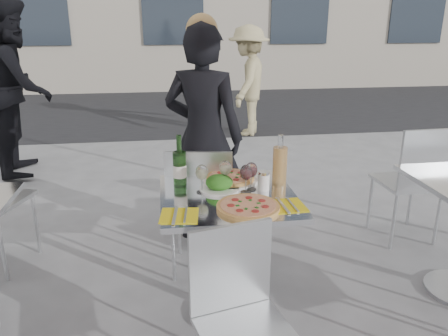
{
  "coord_description": "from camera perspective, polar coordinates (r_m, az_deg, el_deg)",
  "views": [
    {
      "loc": [
        -0.32,
        -2.14,
        1.63
      ],
      "look_at": [
        0.0,
        0.15,
        0.85
      ],
      "focal_mm": 35.0,
      "sensor_mm": 36.0,
      "label": 1
    }
  ],
  "objects": [
    {
      "name": "ground",
      "position": [
        2.71,
        0.47,
        -18.31
      ],
      "size": [
        80.0,
        80.0,
        0.0
      ],
      "primitive_type": "plane",
      "color": "slate"
    },
    {
      "name": "street_asphalt",
      "position": [
        8.8,
        -5.86,
        7.93
      ],
      "size": [
        24.0,
        5.0,
        0.0
      ],
      "primitive_type": "cube",
      "color": "black",
      "rests_on": "ground"
    },
    {
      "name": "main_table",
      "position": [
        2.43,
        0.5,
        -8.1
      ],
      "size": [
        0.72,
        0.72,
        0.75
      ],
      "color": "#B7BABF",
      "rests_on": "ground"
    },
    {
      "name": "chair_far",
      "position": [
        2.81,
        -3.12,
        -4.41
      ],
      "size": [
        0.47,
        0.48,
        0.9
      ],
      "rotation": [
        0.0,
        0.0,
        2.99
      ],
      "color": "silver",
      "rests_on": "ground"
    },
    {
      "name": "chair_near",
      "position": [
        1.93,
        2.07,
        -17.74
      ],
      "size": [
        0.46,
        0.46,
        0.83
      ],
      "rotation": [
        0.0,
        0.0,
        0.24
      ],
      "color": "silver",
      "rests_on": "ground"
    },
    {
      "name": "side_chair_rfar",
      "position": [
        3.52,
        23.71,
        -0.91
      ],
      "size": [
        0.43,
        0.45,
        0.92
      ],
      "rotation": [
        0.0,
        0.0,
        3.17
      ],
      "color": "silver",
      "rests_on": "ground"
    },
    {
      "name": "woman_diner",
      "position": [
        3.23,
        -2.69,
        4.03
      ],
      "size": [
        0.7,
        0.6,
        1.63
      ],
      "primitive_type": "imported",
      "rotation": [
        0.0,
        0.0,
        2.73
      ],
      "color": "black",
      "rests_on": "ground"
    },
    {
      "name": "pedestrian_a",
      "position": [
        5.31,
        -25.38,
        9.48
      ],
      "size": [
        0.83,
        1.01,
        1.89
      ],
      "primitive_type": "imported",
      "rotation": [
        0.0,
        0.0,
        1.7
      ],
      "color": "black",
      "rests_on": "ground"
    },
    {
      "name": "pedestrian_b",
      "position": [
        6.51,
        3.15,
        11.25
      ],
      "size": [
        0.93,
        1.17,
        1.59
      ],
      "primitive_type": "imported",
      "rotation": [
        0.0,
        0.0,
        4.32
      ],
      "color": "tan",
      "rests_on": "ground"
    },
    {
      "name": "pizza_near",
      "position": [
        2.17,
        3.17,
        -5.05
      ],
      "size": [
        0.32,
        0.32,
        0.02
      ],
      "color": "#DBA755",
      "rests_on": "main_table"
    },
    {
      "name": "pizza_far",
      "position": [
        2.53,
        0.82,
        -1.37
      ],
      "size": [
        0.32,
        0.32,
        0.03
      ],
      "color": "white",
      "rests_on": "main_table"
    },
    {
      "name": "salad_plate",
      "position": [
        2.39,
        -0.62,
        -2.08
      ],
      "size": [
        0.22,
        0.22,
        0.09
      ],
      "color": "white",
      "rests_on": "main_table"
    },
    {
      "name": "wine_bottle",
      "position": [
        2.43,
        -5.81,
        0.14
      ],
      "size": [
        0.07,
        0.08,
        0.29
      ],
      "color": "#285821",
      "rests_on": "main_table"
    },
    {
      "name": "carafe",
      "position": [
        2.46,
        7.3,
        0.41
      ],
      "size": [
        0.08,
        0.08,
        0.29
      ],
      "color": "#E9B263",
      "rests_on": "main_table"
    },
    {
      "name": "sugar_shaker",
      "position": [
        2.4,
        5.19,
        -1.68
      ],
      "size": [
        0.06,
        0.06,
        0.11
      ],
      "color": "white",
      "rests_on": "main_table"
    },
    {
      "name": "wineglass_white_a",
      "position": [
        2.34,
        -2.93,
        -0.69
      ],
      "size": [
        0.07,
        0.07,
        0.16
      ],
      "color": "white",
      "rests_on": "main_table"
    },
    {
      "name": "wineglass_white_b",
      "position": [
        2.4,
        0.17,
        -0.13
      ],
      "size": [
        0.07,
        0.07,
        0.16
      ],
      "color": "white",
      "rests_on": "main_table"
    },
    {
      "name": "wineglass_red_a",
      "position": [
        2.33,
        2.91,
        -0.71
      ],
      "size": [
        0.07,
        0.07,
        0.16
      ],
      "color": "white",
      "rests_on": "main_table"
    },
    {
      "name": "wineglass_red_b",
      "position": [
        2.37,
        3.59,
        -0.38
      ],
      "size": [
        0.07,
        0.07,
        0.16
      ],
      "color": "white",
      "rests_on": "main_table"
    },
    {
      "name": "napkin_left",
      "position": [
        2.1,
        -5.87,
        -6.17
      ],
      "size": [
        0.2,
        0.2,
        0.01
      ],
      "rotation": [
        0.0,
        0.0,
        -0.12
      ],
      "color": "yellow",
      "rests_on": "main_table"
    },
    {
      "name": "napkin_right",
      "position": [
        2.22,
        8.17,
        -4.86
      ],
      "size": [
        0.19,
        0.2,
        0.01
      ],
      "rotation": [
        0.0,
        0.0,
        0.05
      ],
      "color": "yellow",
      "rests_on": "main_table"
    }
  ]
}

